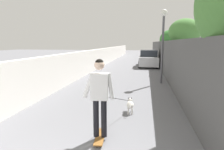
{
  "coord_description": "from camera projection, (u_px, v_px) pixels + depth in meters",
  "views": [
    {
      "loc": [
        -1.59,
        -1.35,
        2.22
      ],
      "look_at": [
        5.32,
        -0.11,
        1.0
      ],
      "focal_mm": 30.07,
      "sensor_mm": 36.0,
      "label": 1
    }
  ],
  "objects": [
    {
      "name": "skateboard",
      "position": [
        100.0,
        137.0,
        4.33
      ],
      "size": [
        0.82,
        0.28,
        0.08
      ],
      "color": "brown",
      "rests_on": "ground"
    },
    {
      "name": "person_skateboarder",
      "position": [
        100.0,
        92.0,
        4.15
      ],
      "size": [
        0.26,
        0.71,
        1.79
      ],
      "color": "black",
      "rests_on": "skateboard"
    },
    {
      "name": "lamp_post",
      "position": [
        163.0,
        33.0,
        9.92
      ],
      "size": [
        0.36,
        0.36,
        3.93
      ],
      "color": "#4C4C51",
      "rests_on": "ground"
    },
    {
      "name": "tree_right_near",
      "position": [
        171.0,
        40.0,
        19.48
      ],
      "size": [
        2.26,
        2.26,
        3.55
      ],
      "color": "brown",
      "rests_on": "ground"
    },
    {
      "name": "ground_plane",
      "position": [
        129.0,
        69.0,
        15.73
      ],
      "size": [
        80.0,
        80.0,
        0.0
      ],
      "primitive_type": "plane",
      "color": "slate"
    },
    {
      "name": "tree_right_mid",
      "position": [
        185.0,
        32.0,
        13.55
      ],
      "size": [
        2.27,
        2.27,
        3.93
      ],
      "color": "brown",
      "rests_on": "ground"
    },
    {
      "name": "car_near",
      "position": [
        149.0,
        59.0,
        17.68
      ],
      "size": [
        4.11,
        1.8,
        1.54
      ],
      "color": "silver",
      "rests_on": "ground"
    },
    {
      "name": "dog",
      "position": [
        130.0,
        104.0,
        5.97
      ],
      "size": [
        2.13,
        0.68,
        1.06
      ],
      "color": "white",
      "rests_on": "ground"
    },
    {
      "name": "fence_right",
      "position": [
        166.0,
        58.0,
        13.11
      ],
      "size": [
        48.0,
        0.3,
        2.34
      ],
      "primitive_type": "cube",
      "color": "#4C4C4C",
      "rests_on": "ground"
    },
    {
      "name": "wall_left",
      "position": [
        90.0,
        61.0,
        14.14
      ],
      "size": [
        48.0,
        0.3,
        1.66
      ],
      "primitive_type": "cube",
      "color": "silver",
      "rests_on": "ground"
    }
  ]
}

